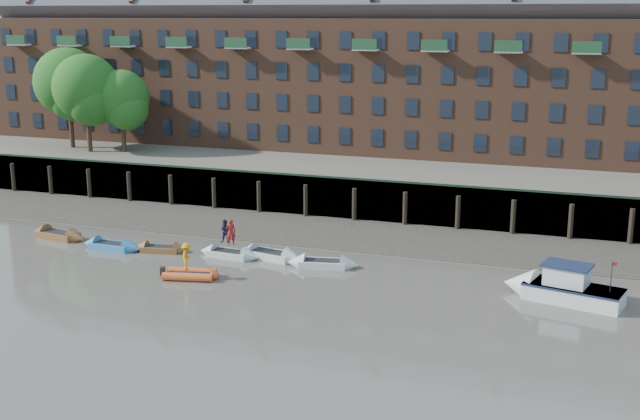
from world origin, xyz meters
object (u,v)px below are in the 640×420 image
at_px(rowboat_1, 112,246).
at_px(rowboat_5, 323,264).
at_px(person_rower_a, 231,232).
at_px(person_rower_b, 226,231).
at_px(rowboat_2, 161,249).
at_px(rib_tender, 192,274).
at_px(person_rib_crew, 187,257).
at_px(rowboat_4, 270,255).
at_px(rowboat_3, 229,254).
at_px(motor_launch, 554,287).
at_px(rowboat_0, 59,235).

height_order(rowboat_1, rowboat_5, rowboat_5).
bearing_deg(person_rower_a, rowboat_1, -17.77).
bearing_deg(person_rower_b, rowboat_2, -177.93).
relative_size(rowboat_2, rib_tender, 1.19).
bearing_deg(person_rib_crew, person_rower_b, -20.17).
distance_m(rowboat_4, person_rower_b, 3.37).
bearing_deg(person_rib_crew, rowboat_4, -49.21).
bearing_deg(rowboat_4, rowboat_3, -156.68).
bearing_deg(motor_launch, rowboat_2, 11.20).
relative_size(rowboat_3, motor_launch, 0.64).
height_order(rowboat_1, rowboat_3, rowboat_1).
bearing_deg(person_rib_crew, rowboat_2, 26.35).
relative_size(rowboat_3, person_rower_a, 2.55).
height_order(rib_tender, person_rower_a, person_rower_a).
height_order(rowboat_1, person_rower_a, person_rower_a).
distance_m(rowboat_1, motor_launch, 29.05).
distance_m(rowboat_1, person_rower_b, 8.23).
height_order(rowboat_0, rowboat_5, rowboat_0).
xyz_separation_m(rowboat_4, rowboat_5, (3.86, -0.59, -0.01)).
bearing_deg(person_rib_crew, rowboat_5, -74.33).
distance_m(rowboat_0, rowboat_1, 5.25).
height_order(rowboat_5, person_rower_b, person_rower_b).
xyz_separation_m(rowboat_5, person_rib_crew, (-7.05, -4.79, 1.15)).
relative_size(rowboat_3, person_rower_b, 2.81).
bearing_deg(motor_launch, rowboat_5, 8.18).
distance_m(rowboat_1, rib_tender, 8.92).
relative_size(person_rower_b, person_rib_crew, 0.94).
relative_size(rowboat_5, rib_tender, 1.39).
distance_m(motor_launch, person_rib_crew, 21.50).
bearing_deg(rowboat_5, rowboat_3, 169.40).
relative_size(rowboat_0, rib_tender, 1.43).
xyz_separation_m(rowboat_0, person_rib_crew, (13.00, -4.93, 1.14)).
distance_m(rowboat_2, person_rower_b, 4.80).
bearing_deg(rowboat_4, person_rower_b, -163.61).
relative_size(person_rower_a, person_rower_b, 1.10).
bearing_deg(rowboat_5, person_rower_a, 169.24).
xyz_separation_m(person_rower_b, person_rib_crew, (-0.14, -5.09, -0.27)).
bearing_deg(person_rower_b, motor_launch, -10.63).
height_order(rowboat_1, rib_tender, rowboat_1).
height_order(rowboat_5, motor_launch, motor_launch).
bearing_deg(rib_tender, rowboat_0, 147.63).
distance_m(rowboat_0, rowboat_2, 8.63).
relative_size(rowboat_5, person_rower_b, 3.00).
height_order(rowboat_0, rib_tender, rowboat_0).
relative_size(rowboat_3, rowboat_5, 0.94).
bearing_deg(rowboat_1, rib_tender, -23.25).
height_order(rowboat_0, person_rower_a, person_rower_a).
distance_m(rowboat_2, rowboat_5, 11.44).
relative_size(rowboat_1, rib_tender, 1.33).
xyz_separation_m(rowboat_5, person_rower_b, (-6.90, 0.29, 1.42)).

